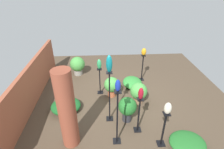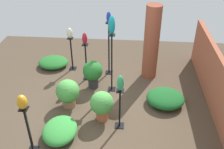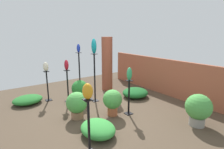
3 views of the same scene
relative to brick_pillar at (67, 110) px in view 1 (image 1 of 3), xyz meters
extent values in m
plane|color=#4C3D2D|center=(1.65, -1.24, -1.04)|extent=(8.00, 8.00, 0.00)
cube|color=#9E5138|center=(1.65, 1.47, -0.39)|extent=(5.60, 0.12, 1.31)
cylinder|color=brown|center=(0.00, 0.00, 0.00)|extent=(0.42, 0.42, 2.08)
cube|color=black|center=(0.29, -1.75, -1.03)|extent=(0.20, 0.20, 0.01)
cube|color=black|center=(0.29, -1.75, -0.51)|extent=(0.04, 0.04, 1.07)
cube|color=black|center=(0.29, -1.75, 0.02)|extent=(0.16, 0.16, 0.02)
cube|color=black|center=(2.98, -2.41, -1.03)|extent=(0.20, 0.20, 0.01)
cube|color=black|center=(2.98, -2.41, -0.50)|extent=(0.04, 0.04, 1.08)
cube|color=black|center=(2.98, -2.41, 0.03)|extent=(0.16, 0.16, 0.02)
cube|color=black|center=(2.15, -0.73, -1.03)|extent=(0.20, 0.20, 0.01)
cube|color=black|center=(2.15, -0.73, -0.55)|extent=(0.04, 0.04, 0.98)
cube|color=black|center=(2.15, -0.73, -0.07)|extent=(0.16, 0.16, 0.01)
cube|color=black|center=(0.77, -1.01, -1.03)|extent=(0.20, 0.20, 0.01)
cube|color=black|center=(0.77, -1.01, -0.25)|extent=(0.04, 0.04, 1.59)
cube|color=black|center=(0.77, -1.01, 0.54)|extent=(0.16, 0.16, 0.02)
cube|color=black|center=(-0.20, -2.26, -1.03)|extent=(0.20, 0.20, 0.01)
cube|color=black|center=(-0.20, -2.26, -0.54)|extent=(0.04, 0.04, 1.01)
cube|color=black|center=(-0.20, -2.26, -0.04)|extent=(0.16, 0.16, 0.02)
cube|color=black|center=(-0.05, -1.16, -1.03)|extent=(0.20, 0.20, 0.01)
cube|color=black|center=(-0.05, -1.16, -0.26)|extent=(0.04, 0.04, 1.56)
cube|color=black|center=(-0.05, -1.16, 0.51)|extent=(0.16, 0.16, 0.02)
ellipsoid|color=maroon|center=(0.29, -1.75, 0.19)|extent=(0.14, 0.14, 0.33)
ellipsoid|color=orange|center=(2.98, -2.41, 0.19)|extent=(0.19, 0.18, 0.29)
ellipsoid|color=#2D9356|center=(2.15, -0.73, 0.11)|extent=(0.14, 0.15, 0.36)
ellipsoid|color=#0F727A|center=(0.77, -1.01, 0.78)|extent=(0.17, 0.16, 0.47)
ellipsoid|color=beige|center=(-0.20, -2.26, 0.12)|extent=(0.16, 0.17, 0.30)
ellipsoid|color=#192D9E|center=(-0.05, -1.16, 0.66)|extent=(0.12, 0.12, 0.29)
cylinder|color=gray|center=(3.60, 0.23, -0.93)|extent=(0.36, 0.36, 0.22)
sphere|color=#479942|center=(3.60, 0.23, -0.56)|extent=(0.62, 0.62, 0.62)
cylinder|color=#936B4C|center=(1.53, -2.00, -0.94)|extent=(0.32, 0.32, 0.20)
sphere|color=#479942|center=(1.53, -2.00, -0.60)|extent=(0.56, 0.56, 0.56)
cylinder|color=#B25B38|center=(1.94, -1.14, -0.92)|extent=(0.28, 0.28, 0.24)
sphere|color=#479942|center=(1.94, -1.14, -0.58)|extent=(0.53, 0.53, 0.53)
cylinder|color=#2D2D33|center=(0.70, -1.51, -0.90)|extent=(0.27, 0.27, 0.29)
sphere|color=#236B28|center=(0.70, -1.51, -0.53)|extent=(0.52, 0.52, 0.52)
ellipsoid|color=#236B28|center=(-0.31, -2.89, -0.92)|extent=(0.79, 0.90, 0.25)
ellipsoid|color=#195923|center=(1.26, 0.35, -0.89)|extent=(0.86, 0.93, 0.31)
ellipsoid|color=#338C38|center=(2.54, -1.96, -0.90)|extent=(0.89, 0.73, 0.29)
camera|label=1|loc=(-3.13, -0.86, 2.66)|focal=28.00mm
camera|label=2|loc=(6.45, -0.55, 3.08)|focal=42.00mm
camera|label=3|loc=(5.57, -3.75, 1.17)|focal=28.00mm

